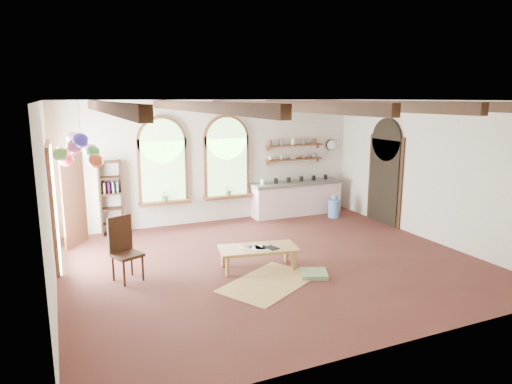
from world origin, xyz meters
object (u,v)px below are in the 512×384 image
balloon_cluster (81,150)px  coffee_table (258,250)px  kitchen_counter (297,198)px  side_chair (127,262)px

balloon_cluster → coffee_table: bearing=-19.3°
coffee_table → kitchen_counter: bearing=51.5°
kitchen_counter → side_chair: 5.91m
coffee_table → balloon_cluster: 3.74m
coffee_table → side_chair: size_ratio=1.36×
kitchen_counter → coffee_table: 4.34m
balloon_cluster → side_chair: bearing=-46.6°
side_chair → balloon_cluster: 2.17m
coffee_table → balloon_cluster: size_ratio=1.38×
coffee_table → side_chair: side_chair is taller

